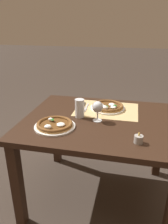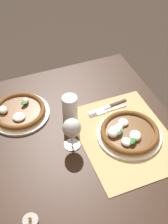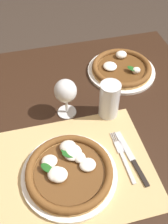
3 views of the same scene
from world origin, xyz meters
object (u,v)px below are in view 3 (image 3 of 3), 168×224
(fork, at_px, (123,156))
(pizza_far, at_px, (121,68))
(wine_glass, at_px, (66,92))
(pizza_near, at_px, (69,171))
(pint_glass, at_px, (109,101))
(knife, at_px, (131,157))

(fork, bearing_deg, pizza_far, 71.18)
(pizza_far, xyz_separation_m, wine_glass, (-0.28, -0.17, 0.09))
(pizza_near, height_order, wine_glass, wine_glass)
(pint_glass, bearing_deg, knife, -85.81)
(pizza_far, distance_m, wine_glass, 0.34)
(pizza_far, height_order, knife, pizza_far)
(wine_glass, bearing_deg, pizza_near, -100.13)
(pizza_far, distance_m, fork, 0.43)
(wine_glass, bearing_deg, knife, -56.55)
(wine_glass, distance_m, knife, 0.31)
(fork, distance_m, knife, 0.03)
(pizza_near, distance_m, wine_glass, 0.27)
(pizza_near, height_order, fork, pizza_near)
(pizza_far, relative_size, wine_glass, 1.87)
(wine_glass, xyz_separation_m, pint_glass, (0.15, -0.04, -0.04))
(pizza_far, distance_m, pint_glass, 0.26)
(wine_glass, height_order, pint_glass, wine_glass)
(pizza_far, relative_size, fork, 1.45)
(pizza_near, height_order, pizza_far, pizza_near)
(pizza_near, relative_size, knife, 1.37)
(pizza_near, relative_size, fork, 1.47)
(wine_glass, xyz_separation_m, fork, (0.14, -0.23, -0.10))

